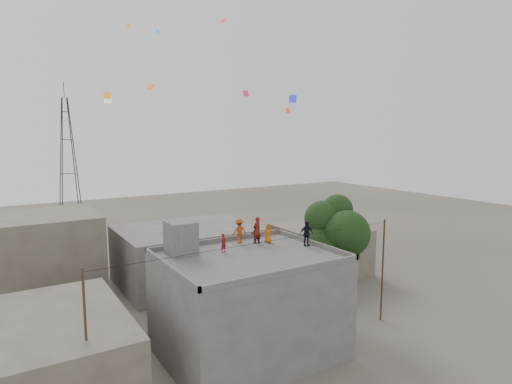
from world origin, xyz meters
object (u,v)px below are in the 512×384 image
(stair_head_box, at_px, (181,238))
(person_red_adult, at_px, (257,230))
(transmission_tower, at_px, (68,166))
(tree, at_px, (335,238))
(person_dark_adult, at_px, (306,234))

(stair_head_box, height_order, person_red_adult, stair_head_box)
(stair_head_box, height_order, transmission_tower, transmission_tower)
(stair_head_box, xyz_separation_m, person_red_adult, (5.22, -0.31, -0.11))
(stair_head_box, bearing_deg, tree, -10.74)
(tree, xyz_separation_m, person_red_adult, (-5.35, 1.69, 0.89))
(tree, relative_size, transmission_tower, 0.45)
(person_red_adult, xyz_separation_m, person_dark_adult, (2.38, -2.24, -0.08))
(transmission_tower, distance_m, person_red_adult, 38.25)
(tree, bearing_deg, stair_head_box, 169.26)
(transmission_tower, bearing_deg, stair_head_box, -88.77)
(stair_head_box, bearing_deg, person_dark_adult, -18.56)
(stair_head_box, relative_size, person_dark_adult, 1.23)
(person_dark_adult, bearing_deg, transmission_tower, 111.30)
(transmission_tower, bearing_deg, tree, -73.91)
(stair_head_box, height_order, tree, tree)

